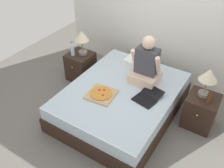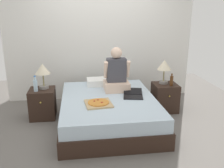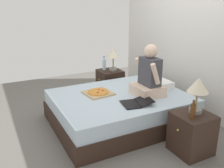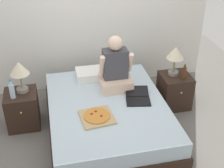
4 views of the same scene
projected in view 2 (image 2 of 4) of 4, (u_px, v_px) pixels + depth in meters
ground_plane at (109, 123)px, 4.31m from camera, size 5.91×5.91×0.00m
wall_back at (100, 40)px, 5.24m from camera, size 3.91×0.12×2.50m
bed at (108, 111)px, 4.24m from camera, size 1.59×2.03×0.47m
nightstand_left at (43, 103)px, 4.46m from camera, size 0.44×0.47×0.53m
lamp_on_left_nightstand at (43, 71)px, 4.34m from camera, size 0.26×0.26×0.45m
water_bottle at (35, 85)px, 4.26m from camera, size 0.07×0.07×0.28m
nightstand_right at (165, 97)px, 4.76m from camera, size 0.44×0.47×0.53m
lamp_on_right_nightstand at (164, 67)px, 4.63m from camera, size 0.26×0.26×0.45m
beer_bottle at (172, 81)px, 4.57m from camera, size 0.06×0.06×0.23m
pillow at (101, 82)px, 4.84m from camera, size 0.52×0.34×0.12m
person_seated at (116, 75)px, 4.48m from camera, size 0.47×0.40×0.78m
laptop at (133, 95)px, 4.23m from camera, size 0.39×0.47×0.07m
pizza_box at (98, 103)px, 3.87m from camera, size 0.44×0.44×0.04m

